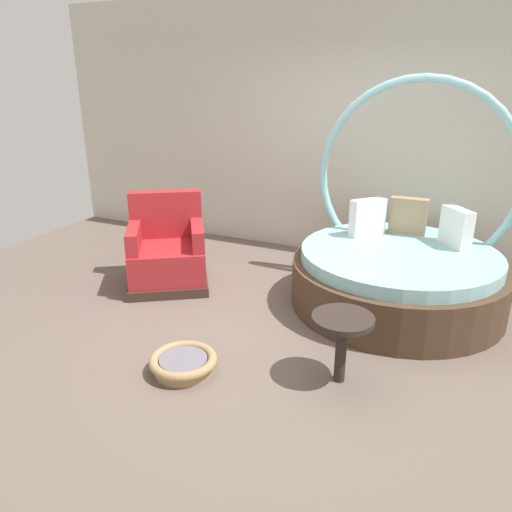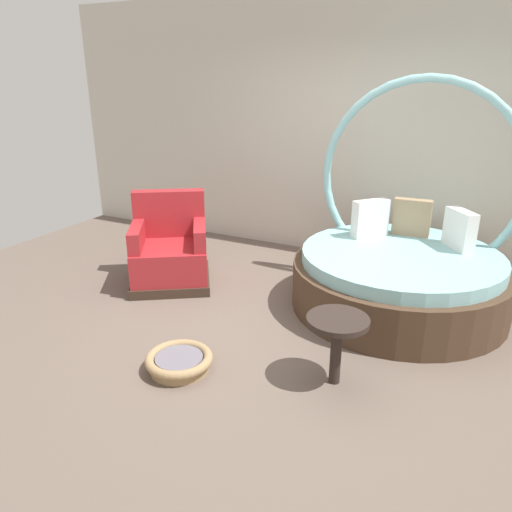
{
  "view_description": "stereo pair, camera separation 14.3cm",
  "coord_description": "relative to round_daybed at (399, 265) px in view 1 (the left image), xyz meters",
  "views": [
    {
      "loc": [
        1.41,
        -3.48,
        2.1
      ],
      "look_at": [
        -0.33,
        0.29,
        0.55
      ],
      "focal_mm": 34.26,
      "sensor_mm": 36.0,
      "label": 1
    },
    {
      "loc": [
        1.54,
        -3.42,
        2.1
      ],
      "look_at": [
        -0.33,
        0.29,
        0.55
      ],
      "focal_mm": 34.26,
      "sensor_mm": 36.0,
      "label": 2
    }
  ],
  "objects": [
    {
      "name": "round_daybed",
      "position": [
        0.0,
        0.0,
        0.0
      ],
      "size": [
        1.99,
        1.99,
        2.11
      ],
      "color": "#473323",
      "rests_on": "ground_plane"
    },
    {
      "name": "red_armchair",
      "position": [
        -2.29,
        -0.55,
        -0.06
      ],
      "size": [
        1.1,
        1.1,
        0.94
      ],
      "color": "#38281E",
      "rests_on": "ground_plane"
    },
    {
      "name": "side_table",
      "position": [
        -0.14,
        -1.52,
        0.04
      ],
      "size": [
        0.44,
        0.44,
        0.52
      ],
      "color": "#2D231E",
      "rests_on": "ground_plane"
    },
    {
      "name": "ground_plane",
      "position": [
        -0.83,
        -1.05,
        -0.4
      ],
      "size": [
        8.0,
        8.0,
        0.02
      ],
      "primitive_type": "cube",
      "color": "#66564C"
    },
    {
      "name": "back_wall",
      "position": [
        -0.83,
        1.17,
        1.11
      ],
      "size": [
        8.0,
        0.12,
        2.99
      ],
      "primitive_type": "cube",
      "color": "beige",
      "rests_on": "ground_plane"
    },
    {
      "name": "pet_basket",
      "position": [
        -1.24,
        -1.9,
        -0.32
      ],
      "size": [
        0.51,
        0.51,
        0.13
      ],
      "color": "#9E7F56",
      "rests_on": "ground_plane"
    }
  ]
}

